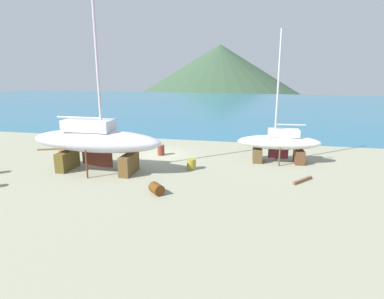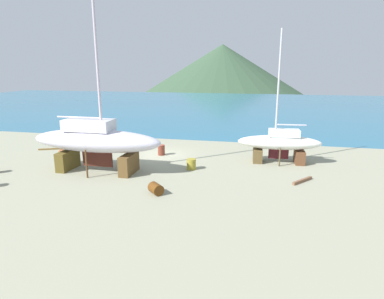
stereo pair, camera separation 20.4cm
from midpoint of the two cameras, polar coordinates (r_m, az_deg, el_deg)
The scene contains 14 objects.
ground_plane at distance 24.04m, azimuth -8.78°, elevation -3.62°, with size 42.60×42.60×0.00m, color gray.
sea_water at distance 63.87m, azimuth 4.32°, elevation 7.55°, with size 133.26×61.74×0.01m, color teal.
headland_hill at distance 163.10m, azimuth 4.73°, elevation 11.51°, with size 118.00×118.00×35.40m, color #355037.
sailboat_small_center at distance 26.27m, azimuth 14.63°, elevation 1.15°, with size 6.43×2.19×9.93m.
sailboat_mid_port at distance 24.01m, azimuth -16.58°, elevation 1.48°, with size 9.52×3.11×15.05m.
worker at distance 30.32m, azimuth 15.28°, elevation 1.41°, with size 0.43×0.50×1.64m.
barrel_tipped_center at distance 27.90m, azimuth -5.60°, elevation -0.10°, with size 0.58×0.58×0.87m, color brown.
barrel_blue_faded at distance 34.47m, azimuth -23.28°, elevation 1.32°, with size 0.61×0.61×0.86m, color #324870.
barrel_rust_mid at distance 23.94m, azimuth -0.35°, elevation -2.55°, with size 0.66×0.66×0.77m, color olive.
barrel_by_slipway at distance 29.26m, azimuth -21.72°, elevation -0.68°, with size 0.58×0.58×0.79m, color brown.
barrel_rust_far at distance 19.50m, azimuth -6.43°, elevation -6.77°, with size 0.66×0.66×0.86m, color #5B3210.
timber_long_fore at distance 22.60m, azimuth 18.33°, elevation -5.09°, with size 1.95×0.17×0.20m, color brown.
timber_long_aft at distance 33.37m, azimuth -20.16°, elevation 0.84°, with size 2.83×0.14×0.18m, color brown.
timber_short_skew at distance 32.20m, azimuth -22.91°, elevation 0.08°, with size 2.84×0.19×0.12m, color brown.
Camera 1 is at (8.08, -25.82, 7.25)m, focal length 30.82 mm.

